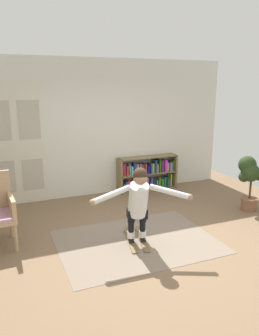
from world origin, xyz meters
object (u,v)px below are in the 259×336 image
object	(u,v)px
bookshelf	(147,175)
potted_plant	(249,177)
person_skier	(139,199)
skis_pair	(136,239)

from	to	relation	value
bookshelf	potted_plant	size ratio (longest dim) A/B	1.34
person_skier	potted_plant	bearing A→B (deg)	11.98
skis_pair	person_skier	distance (m)	0.73
bookshelf	skis_pair	world-z (taller)	bookshelf
bookshelf	potted_plant	bearing A→B (deg)	-57.18
bookshelf	potted_plant	distance (m)	2.29
bookshelf	skis_pair	size ratio (longest dim) A/B	1.68
skis_pair	potted_plant	bearing A→B (deg)	8.71
bookshelf	person_skier	bearing A→B (deg)	-118.20
potted_plant	skis_pair	world-z (taller)	potted_plant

